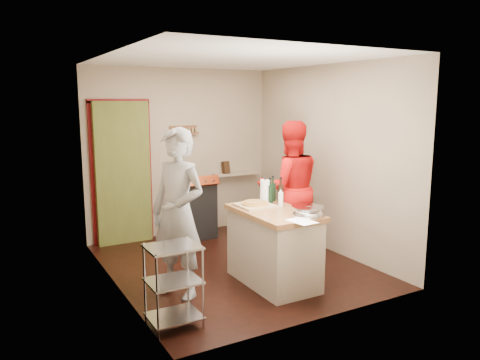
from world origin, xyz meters
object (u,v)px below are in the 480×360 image
person_red (290,188)px  island (274,245)px  stove (193,209)px  person_stripe (178,213)px  wire_shelving (173,282)px

person_red → island: bearing=63.8°
stove → person_stripe: 2.25m
person_red → wire_shelving: bearing=47.6°
stove → person_red: size_ratio=0.55×
island → person_red: (0.79, 0.83, 0.46)m
wire_shelving → person_red: (2.19, 1.26, 0.48)m
person_stripe → person_red: 1.97m
wire_shelving → person_red: size_ratio=0.43×
wire_shelving → person_stripe: (0.32, 0.66, 0.48)m
wire_shelving → island: bearing=17.3°
stove → island: bearing=-88.1°
wire_shelving → person_stripe: size_ratio=0.44×
person_stripe → person_red: bearing=79.7°
island → stove: bearing=91.9°
stove → island: (0.07, -2.19, 0.02)m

